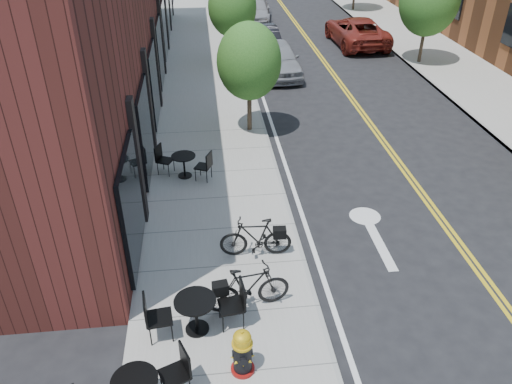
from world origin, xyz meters
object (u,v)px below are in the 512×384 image
bicycle_right (248,288)px  parked_car_a (278,58)px  parked_car_b (264,40)px  bistro_set_b (196,311)px  fire_hydrant (242,352)px  parked_car_c (255,10)px  bistro_set_c (184,163)px  bicycle_left (256,237)px  parked_car_far (356,31)px

bicycle_right → parked_car_a: 15.40m
parked_car_b → bistro_set_b: bearing=-107.2°
fire_hydrant → parked_car_c: parked_car_c is taller
bistro_set_c → parked_car_a: size_ratio=0.39×
parked_car_b → bicycle_left: bearing=-103.9°
bistro_set_b → parked_car_a: parked_car_a is taller
bicycle_left → bicycle_right: 1.75m
bistro_set_b → parked_car_a: (3.95, 15.64, 0.11)m
parked_car_b → parked_car_far: (5.22, 0.88, 0.09)m
bistro_set_b → fire_hydrant: bearing=-59.6°
parked_car_a → parked_car_far: parked_car_far is taller
parked_car_a → parked_car_far: (5.05, 4.47, 0.00)m
fire_hydrant → bicycle_left: bicycle_left is taller
bicycle_left → parked_car_far: size_ratio=0.31×
parked_car_c → parked_car_b: bearing=-85.2°
parked_car_c → bistro_set_b: bearing=-91.6°
bistro_set_c → parked_car_far: 16.72m
bicycle_right → parked_car_b: 18.92m
bicycle_left → parked_car_c: bearing=177.3°
fire_hydrant → bicycle_left: size_ratio=0.59×
bicycle_left → parked_car_far: bearing=160.6°
bicycle_right → bistro_set_b: 1.20m
parked_car_far → bicycle_left: bearing=65.4°
bicycle_right → parked_car_a: size_ratio=0.40×
bicycle_right → parked_car_a: bearing=-19.5°
fire_hydrant → parked_car_a: bearing=80.0°
bistro_set_b → parked_car_far: bearing=59.0°
bistro_set_b → parked_car_far: 22.03m
bicycle_left → parked_car_c: parked_car_c is taller
parked_car_a → parked_car_c: 10.76m
bicycle_right → bistro_set_b: size_ratio=0.91×
fire_hydrant → bicycle_left: bearing=80.3°
parked_car_c → parked_car_far: (4.92, -6.29, 0.09)m
fire_hydrant → parked_car_a: size_ratio=0.23×
parked_car_b → parked_car_far: bearing=3.5°
parked_car_a → bicycle_right: bearing=-103.4°
bistro_set_b → parked_car_c: size_ratio=0.42×
parked_car_b → parked_car_a: bearing=-93.4°
bicycle_right → bistro_set_c: 5.88m
bicycle_left → parked_car_far: 19.42m
parked_car_far → bistro_set_c: bearing=54.6°
bistro_set_b → parked_car_c: parked_car_c is taller
bistro_set_b → parked_car_b: bearing=72.0°
parked_car_far → parked_car_c: bearing=-53.6°
fire_hydrant → parked_car_far: parked_car_far is taller
bistro_set_b → parked_car_a: bearing=68.9°
fire_hydrant → bistro_set_b: 1.36m
parked_car_b → parked_car_c: bearing=81.5°
bistro_set_b → parked_car_b: (3.78, 19.23, 0.02)m
parked_car_a → parked_car_c: (0.13, 10.76, -0.09)m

